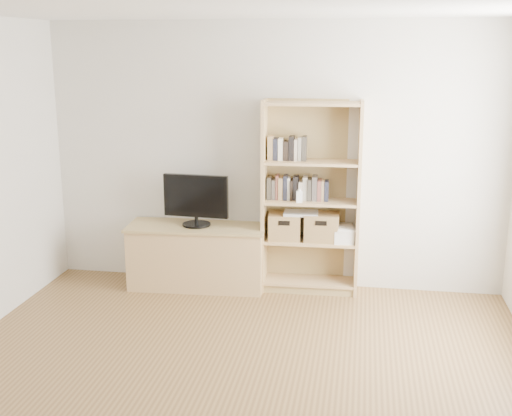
% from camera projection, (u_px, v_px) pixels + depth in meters
% --- Properties ---
extents(floor, '(4.50, 5.00, 0.01)m').
position_uv_depth(floor, '(219.00, 414.00, 4.21)').
color(floor, brown).
rests_on(floor, ground).
extents(back_wall, '(4.50, 0.02, 2.60)m').
position_uv_depth(back_wall, '(274.00, 157.00, 6.29)').
color(back_wall, beige).
rests_on(back_wall, floor).
extents(ceiling, '(4.50, 5.00, 0.01)m').
position_uv_depth(ceiling, '(213.00, 0.00, 3.58)').
color(ceiling, white).
rests_on(ceiling, back_wall).
extents(tv_stand, '(1.35, 0.57, 0.61)m').
position_uv_depth(tv_stand, '(197.00, 257.00, 6.41)').
color(tv_stand, tan).
rests_on(tv_stand, floor).
extents(bookshelf, '(0.95, 0.37, 1.87)m').
position_uv_depth(bookshelf, '(311.00, 198.00, 6.15)').
color(bookshelf, tan).
rests_on(bookshelf, floor).
extents(television, '(0.65, 0.09, 0.51)m').
position_uv_depth(television, '(196.00, 200.00, 6.27)').
color(television, black).
rests_on(television, tv_stand).
extents(books_row_mid, '(0.76, 0.15, 0.20)m').
position_uv_depth(books_row_mid, '(311.00, 189.00, 6.16)').
color(books_row_mid, '#3D3831').
rests_on(books_row_mid, bookshelf).
extents(books_row_upper, '(0.39, 0.15, 0.20)m').
position_uv_depth(books_row_upper, '(290.00, 149.00, 6.09)').
color(books_row_upper, '#3D3831').
rests_on(books_row_upper, bookshelf).
extents(baby_monitor, '(0.06, 0.05, 0.11)m').
position_uv_depth(baby_monitor, '(299.00, 197.00, 6.06)').
color(baby_monitor, white).
rests_on(baby_monitor, bookshelf).
extents(basket_left, '(0.33, 0.28, 0.25)m').
position_uv_depth(basket_left, '(285.00, 226.00, 6.25)').
color(basket_left, olive).
rests_on(basket_left, bookshelf).
extents(basket_right, '(0.33, 0.27, 0.27)m').
position_uv_depth(basket_right, '(322.00, 227.00, 6.20)').
color(basket_right, olive).
rests_on(basket_right, bookshelf).
extents(laptop, '(0.34, 0.25, 0.03)m').
position_uv_depth(laptop, '(301.00, 213.00, 6.20)').
color(laptop, silver).
rests_on(laptop, basket_left).
extents(magazine_stack, '(0.22, 0.30, 0.13)m').
position_uv_depth(magazine_stack, '(343.00, 235.00, 6.19)').
color(magazine_stack, beige).
rests_on(magazine_stack, bookshelf).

